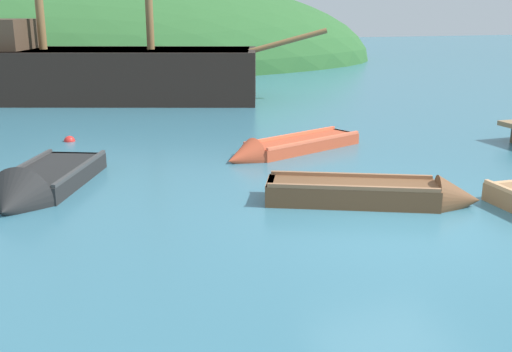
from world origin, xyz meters
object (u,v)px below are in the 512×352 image
(rowboat_outer_left, at_px, (285,150))
(sailing_ship, at_px, (91,80))
(buoy_red, at_px, (70,141))
(rowboat_center, at_px, (39,188))
(rowboat_portside, at_px, (379,197))

(rowboat_outer_left, bearing_deg, sailing_ship, -91.61)
(buoy_red, bearing_deg, rowboat_center, -98.48)
(rowboat_outer_left, bearing_deg, rowboat_portside, 70.88)
(rowboat_portside, bearing_deg, rowboat_outer_left, 117.07)
(sailing_ship, height_order, rowboat_center, sailing_ship)
(buoy_red, bearing_deg, rowboat_portside, -55.00)
(rowboat_portside, bearing_deg, sailing_ship, 129.88)
(rowboat_center, height_order, rowboat_outer_left, rowboat_center)
(rowboat_center, distance_m, rowboat_outer_left, 5.78)
(sailing_ship, distance_m, rowboat_center, 12.30)
(rowboat_center, bearing_deg, rowboat_portside, 89.05)
(buoy_red, bearing_deg, sailing_ship, 81.99)
(rowboat_portside, height_order, rowboat_outer_left, rowboat_portside)
(rowboat_center, xyz_separation_m, rowboat_portside, (5.73, -2.60, 0.03))
(rowboat_portside, distance_m, buoy_red, 8.80)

